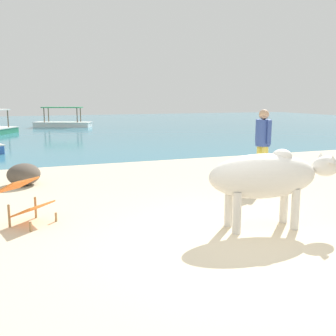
{
  "coord_description": "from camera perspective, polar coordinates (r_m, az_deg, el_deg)",
  "views": [
    {
      "loc": [
        -2.57,
        -4.2,
        1.92
      ],
      "look_at": [
        0.22,
        3.0,
        0.55
      ],
      "focal_mm": 42.69,
      "sensor_mm": 36.0,
      "label": 1
    }
  ],
  "objects": [
    {
      "name": "cow",
      "position": [
        5.9,
        13.89,
        -1.19
      ],
      "size": [
        2.06,
        0.85,
        1.15
      ],
      "rotation": [
        0.0,
        0.0,
        6.12
      ],
      "color": "beige",
      "rests_on": "sand_beach"
    },
    {
      "name": "sand_beach",
      "position": [
        5.27,
        9.79,
        -11.2
      ],
      "size": [
        18.0,
        14.0,
        0.04
      ],
      "primitive_type": "cube",
      "color": "beige",
      "rests_on": "ground"
    },
    {
      "name": "shore_rock_large",
      "position": [
        9.2,
        -19.9,
        -0.85
      ],
      "size": [
        0.89,
        0.95,
        0.47
      ],
      "primitive_type": "ellipsoid",
      "rotation": [
        0.0,
        0.0,
        1.28
      ],
      "color": "brown",
      "rests_on": "sand_beach"
    },
    {
      "name": "water_surface",
      "position": [
        26.39,
        -15.57,
        5.53
      ],
      "size": [
        60.0,
        36.0,
        0.03
      ],
      "primitive_type": "cube",
      "color": "teal",
      "rests_on": "ground"
    },
    {
      "name": "person_standing",
      "position": [
        9.05,
        13.4,
        3.88
      ],
      "size": [
        0.32,
        0.51,
        1.62
      ],
      "rotation": [
        0.0,
        0.0,
        0.05
      ],
      "color": "#DBC64C",
      "rests_on": "sand_beach"
    },
    {
      "name": "deck_chair_far",
      "position": [
        6.39,
        -19.82,
        -4.08
      ],
      "size": [
        0.91,
        0.92,
        0.68
      ],
      "rotation": [
        0.0,
        0.0,
        5.45
      ],
      "color": "#A37A4C",
      "rests_on": "sand_beach"
    },
    {
      "name": "boat_white",
      "position": [
        27.06,
        -14.78,
        6.28
      ],
      "size": [
        3.81,
        2.61,
        1.29
      ],
      "rotation": [
        0.0,
        0.0,
        5.84
      ],
      "color": "white",
      "rests_on": "water_surface"
    }
  ]
}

